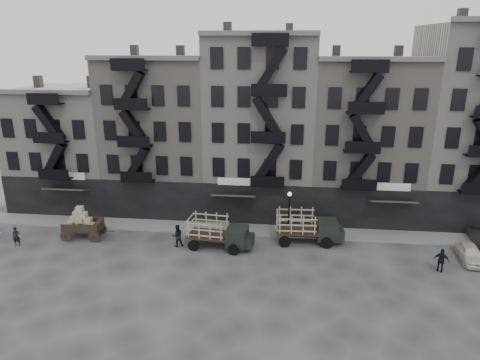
# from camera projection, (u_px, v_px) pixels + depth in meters

# --- Properties ---
(ground) EXTENTS (140.00, 140.00, 0.00)m
(ground) POSITION_uv_depth(u_px,v_px,m) (252.00, 249.00, 35.72)
(ground) COLOR #38383A
(ground) RESTS_ON ground
(sidewalk) EXTENTS (55.00, 2.50, 0.15)m
(sidewalk) POSITION_uv_depth(u_px,v_px,m) (255.00, 230.00, 39.24)
(sidewalk) COLOR slate
(sidewalk) RESTS_ON ground
(building_west) EXTENTS (10.00, 11.35, 13.20)m
(building_west) POSITION_uv_depth(u_px,v_px,m) (72.00, 146.00, 45.18)
(building_west) COLOR #A6A198
(building_west) RESTS_ON ground
(building_midwest) EXTENTS (10.00, 11.35, 16.20)m
(building_midwest) POSITION_uv_depth(u_px,v_px,m) (163.00, 134.00, 43.69)
(building_midwest) COLOR gray
(building_midwest) RESTS_ON ground
(building_center) EXTENTS (10.00, 11.35, 18.20)m
(building_center) POSITION_uv_depth(u_px,v_px,m) (261.00, 126.00, 42.35)
(building_center) COLOR #A6A198
(building_center) RESTS_ON ground
(building_mideast) EXTENTS (10.00, 11.35, 16.20)m
(building_mideast) POSITION_uv_depth(u_px,v_px,m) (363.00, 139.00, 41.64)
(building_mideast) COLOR gray
(building_mideast) RESTS_ON ground
(building_east) EXTENTS (10.00, 11.35, 19.20)m
(building_east) POSITION_uv_depth(u_px,v_px,m) (473.00, 126.00, 40.15)
(building_east) COLOR #A6A198
(building_east) RESTS_ON ground
(lamp_post) EXTENTS (0.36, 0.36, 4.28)m
(lamp_post) POSITION_uv_depth(u_px,v_px,m) (289.00, 208.00, 37.00)
(lamp_post) COLOR black
(lamp_post) RESTS_ON ground
(wagon) EXTENTS (3.56, 2.04, 2.93)m
(wagon) POSITION_uv_depth(u_px,v_px,m) (81.00, 220.00, 37.36)
(wagon) COLOR black
(wagon) RESTS_ON ground
(stake_truck_west) EXTENTS (5.59, 2.73, 2.71)m
(stake_truck_west) POSITION_uv_depth(u_px,v_px,m) (219.00, 231.00, 35.58)
(stake_truck_west) COLOR black
(stake_truck_west) RESTS_ON ground
(stake_truck_east) EXTENTS (5.75, 2.59, 2.83)m
(stake_truck_east) POSITION_uv_depth(u_px,v_px,m) (308.00, 225.00, 36.51)
(stake_truck_east) COLOR black
(stake_truck_east) RESTS_ON ground
(car_east) EXTENTS (1.87, 3.90, 1.29)m
(car_east) POSITION_uv_depth(u_px,v_px,m) (470.00, 253.00, 33.69)
(car_east) COLOR beige
(car_east) RESTS_ON ground
(pedestrian_west) EXTENTS (0.70, 0.56, 1.70)m
(pedestrian_west) POSITION_uv_depth(u_px,v_px,m) (16.00, 236.00, 36.12)
(pedestrian_west) COLOR black
(pedestrian_west) RESTS_ON ground
(pedestrian_mid) EXTENTS (1.18, 1.08, 1.97)m
(pedestrian_mid) POSITION_uv_depth(u_px,v_px,m) (177.00, 236.00, 35.97)
(pedestrian_mid) COLOR black
(pedestrian_mid) RESTS_ON ground
(policeman) EXTENTS (1.20, 0.88, 1.89)m
(policeman) POSITION_uv_depth(u_px,v_px,m) (441.00, 260.00, 31.98)
(policeman) COLOR black
(policeman) RESTS_ON ground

